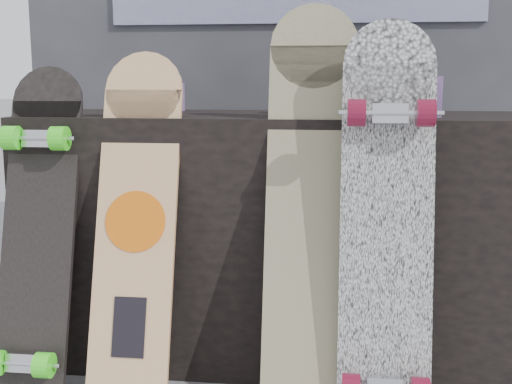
# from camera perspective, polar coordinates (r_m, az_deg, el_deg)

# --- Properties ---
(vendor_table) EXTENTS (1.60, 0.60, 0.80)m
(vendor_table) POSITION_cam_1_polar(r_m,az_deg,el_deg) (2.16, 2.06, -3.72)
(vendor_table) COLOR black
(vendor_table) RESTS_ON ground
(booth) EXTENTS (2.40, 0.22, 2.20)m
(booth) POSITION_cam_1_polar(r_m,az_deg,el_deg) (2.95, 3.55, 13.62)
(booth) COLOR #333338
(booth) RESTS_ON ground
(merch_box_purple) EXTENTS (0.18, 0.12, 0.10)m
(merch_box_purple) POSITION_cam_1_polar(r_m,az_deg,el_deg) (2.31, -8.90, 8.33)
(merch_box_purple) COLOR #4F3268
(merch_box_purple) RESTS_ON vendor_table
(merch_box_small) EXTENTS (0.14, 0.14, 0.12)m
(merch_box_small) POSITION_cam_1_polar(r_m,az_deg,el_deg) (2.02, 13.95, 8.25)
(merch_box_small) COLOR #4F3268
(merch_box_small) RESTS_ON vendor_table
(merch_box_flat) EXTENTS (0.22, 0.10, 0.06)m
(merch_box_flat) POSITION_cam_1_polar(r_m,az_deg,el_deg) (2.15, 4.80, 7.78)
(merch_box_flat) COLOR #D1B78C
(merch_box_flat) RESTS_ON vendor_table
(longboard_geisha) EXTENTS (0.23, 0.32, 0.99)m
(longboard_geisha) POSITION_cam_1_polar(r_m,az_deg,el_deg) (1.86, -10.58, -2.17)
(longboard_geisha) COLOR #C9B087
(longboard_geisha) RESTS_ON ground
(longboard_celtic) EXTENTS (0.25, 0.33, 1.13)m
(longboard_celtic) POSITION_cam_1_polar(r_m,az_deg,el_deg) (1.78, 4.91, -0.14)
(longboard_celtic) COLOR beige
(longboard_celtic) RESTS_ON ground
(longboard_cascadia) EXTENTS (0.24, 0.28, 1.07)m
(longboard_cascadia) POSITION_cam_1_polar(r_m,az_deg,el_deg) (1.69, 11.56, -2.43)
(longboard_cascadia) COLOR white
(longboard_cascadia) RESTS_ON ground
(skateboard_dark) EXTENTS (0.21, 0.34, 0.95)m
(skateboard_dark) POSITION_cam_1_polar(r_m,az_deg,el_deg) (1.97, -18.89, -2.91)
(skateboard_dark) COLOR black
(skateboard_dark) RESTS_ON ground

